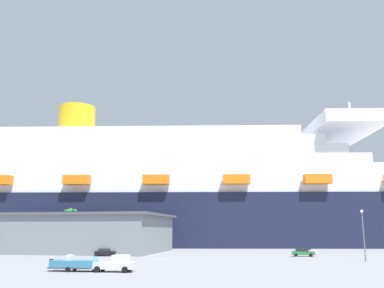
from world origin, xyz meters
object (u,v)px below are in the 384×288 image
object	(u,v)px
cruise_ship	(163,199)
parked_car_black_coupe	(106,252)
palm_tree	(70,218)
street_lamp	(363,228)
small_boat_on_trailer	(79,264)
parked_car_silver_sedan	(305,251)
pickup_truck	(115,264)
parked_car_green_wagon	(303,252)

from	to	relation	value
cruise_ship	parked_car_black_coupe	distance (m)	55.61
palm_tree	street_lamp	size ratio (longest dim) A/B	1.14
cruise_ship	small_boat_on_trailer	distance (m)	86.81
cruise_ship	palm_tree	world-z (taller)	cruise_ship
street_lamp	parked_car_silver_sedan	world-z (taller)	street_lamp
pickup_truck	parked_car_silver_sedan	size ratio (longest dim) A/B	1.17
palm_tree	parked_car_silver_sedan	distance (m)	52.95
pickup_truck	small_boat_on_trailer	size ratio (longest dim) A/B	0.66
palm_tree	parked_car_green_wagon	xyz separation A→B (m)	(49.96, 3.65, -7.20)
parked_car_green_wagon	cruise_ship	bearing A→B (deg)	129.72
parked_car_black_coupe	street_lamp	bearing A→B (deg)	-8.78
street_lamp	parked_car_green_wagon	bearing A→B (deg)	126.58
cruise_ship	parked_car_green_wagon	size ratio (longest dim) A/B	54.66
parked_car_silver_sedan	pickup_truck	bearing A→B (deg)	-124.47
parked_car_silver_sedan	parked_car_green_wagon	world-z (taller)	same
cruise_ship	parked_car_black_coupe	size ratio (longest dim) A/B	53.73
cruise_ship	parked_car_green_wagon	world-z (taller)	cruise_ship
palm_tree	small_boat_on_trailer	bearing A→B (deg)	-63.32
cruise_ship	palm_tree	distance (m)	53.86
pickup_truck	palm_tree	xyz separation A→B (m)	(-21.47, 32.87, 6.99)
pickup_truck	small_boat_on_trailer	xyz separation A→B (m)	(-5.00, 0.09, -0.09)
parked_car_silver_sedan	parked_car_green_wagon	bearing A→B (deg)	-101.26
cruise_ship	small_boat_on_trailer	xyz separation A→B (m)	(7.04, -85.21, -14.98)
parked_car_silver_sedan	small_boat_on_trailer	bearing A→B (deg)	-128.77
small_boat_on_trailer	parked_car_silver_sedan	world-z (taller)	small_boat_on_trailer
pickup_truck	parked_car_green_wagon	size ratio (longest dim) A/B	1.22
cruise_ship	parked_car_silver_sedan	bearing A→B (deg)	-44.89
palm_tree	parked_car_black_coupe	world-z (taller)	palm_tree
cruise_ship	parked_car_green_wagon	bearing A→B (deg)	-50.28
small_boat_on_trailer	palm_tree	world-z (taller)	palm_tree
cruise_ship	pickup_truck	size ratio (longest dim) A/B	44.63
palm_tree	street_lamp	distance (m)	59.95
parked_car_black_coupe	cruise_ship	bearing A→B (deg)	89.34
parked_car_black_coupe	palm_tree	bearing A→B (deg)	173.03
parked_car_black_coupe	parked_car_green_wagon	size ratio (longest dim) A/B	1.02
street_lamp	parked_car_silver_sedan	xyz separation A→B (m)	(-7.89, 19.53, -4.92)
pickup_truck	parked_car_green_wagon	distance (m)	46.31
street_lamp	pickup_truck	bearing A→B (deg)	-147.57
parked_car_green_wagon	parked_car_black_coupe	bearing A→B (deg)	-173.45
parked_car_black_coupe	parked_car_silver_sedan	bearing A→B (deg)	15.43
pickup_truck	parked_car_silver_sedan	xyz separation A→B (m)	(29.89, 43.53, -0.21)
cruise_ship	parked_car_silver_sedan	distance (m)	61.09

